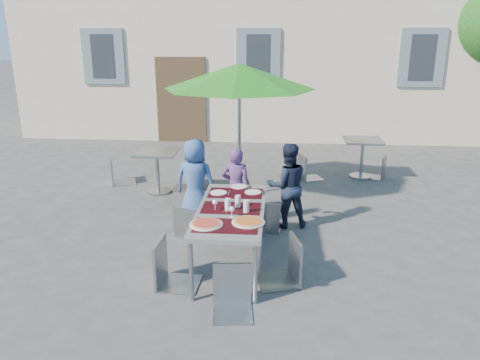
# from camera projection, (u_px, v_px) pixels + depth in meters

# --- Properties ---
(ground) EXTENTS (90.00, 90.00, 0.00)m
(ground) POSITION_uv_depth(u_px,v_px,m) (224.00, 290.00, 5.27)
(ground) COLOR #3E3F41
(ground) RESTS_ON ground
(dining_table) EXTENTS (0.80, 1.85, 0.76)m
(dining_table) POSITION_uv_depth(u_px,v_px,m) (231.00, 212.00, 5.65)
(dining_table) COLOR #4C4C51
(dining_table) RESTS_ON ground
(pizza_near_left) EXTENTS (0.37, 0.37, 0.03)m
(pizza_near_left) POSITION_uv_depth(u_px,v_px,m) (206.00, 224.00, 5.12)
(pizza_near_left) COLOR white
(pizza_near_left) RESTS_ON dining_table
(pizza_near_right) EXTENTS (0.37, 0.37, 0.03)m
(pizza_near_right) POSITION_uv_depth(u_px,v_px,m) (248.00, 221.00, 5.18)
(pizza_near_right) COLOR white
(pizza_near_right) RESTS_ON dining_table
(glassware) EXTENTS (0.44, 0.40, 0.15)m
(glassware) POSITION_uv_depth(u_px,v_px,m) (234.00, 205.00, 5.52)
(glassware) COLOR silver
(glassware) RESTS_ON dining_table
(place_settings) EXTENTS (0.71, 0.50, 0.01)m
(place_settings) POSITION_uv_depth(u_px,v_px,m) (237.00, 190.00, 6.24)
(place_settings) COLOR white
(place_settings) RESTS_ON dining_table
(child_0) EXTENTS (0.70, 0.52, 1.28)m
(child_0) POSITION_uv_depth(u_px,v_px,m) (195.00, 181.00, 7.05)
(child_0) COLOR #375997
(child_0) RESTS_ON ground
(child_1) EXTENTS (0.47, 0.34, 1.21)m
(child_1) POSITION_uv_depth(u_px,v_px,m) (236.00, 187.00, 6.86)
(child_1) COLOR #57346C
(child_1) RESTS_ON ground
(child_2) EXTENTS (0.68, 0.49, 1.27)m
(child_2) POSITION_uv_depth(u_px,v_px,m) (287.00, 186.00, 6.85)
(child_2) COLOR #171E33
(child_2) RESTS_ON ground
(chair_0) EXTENTS (0.51, 0.51, 0.86)m
(chair_0) POSITION_uv_depth(u_px,v_px,m) (188.00, 204.00, 6.50)
(chair_0) COLOR gray
(chair_0) RESTS_ON ground
(chair_1) EXTENTS (0.50, 0.50, 0.85)m
(chair_1) POSITION_uv_depth(u_px,v_px,m) (248.00, 196.00, 6.81)
(chair_1) COLOR gray
(chair_1) RESTS_ON ground
(chair_2) EXTENTS (0.44, 0.44, 0.88)m
(chair_2) POSITION_uv_depth(u_px,v_px,m) (268.00, 198.00, 6.69)
(chair_2) COLOR slate
(chair_2) RESTS_ON ground
(chair_3) EXTENTS (0.48, 0.48, 1.03)m
(chair_3) POSITION_uv_depth(u_px,v_px,m) (168.00, 236.00, 5.21)
(chair_3) COLOR #93979F
(chair_3) RESTS_ON ground
(chair_4) EXTENTS (0.56, 0.55, 1.02)m
(chair_4) POSITION_uv_depth(u_px,v_px,m) (287.00, 234.00, 5.27)
(chair_4) COLOR gray
(chair_4) RESTS_ON ground
(chair_5) EXTENTS (0.45, 0.45, 0.92)m
(chair_5) POSITION_uv_depth(u_px,v_px,m) (232.00, 263.00, 4.74)
(chair_5) COLOR gray
(chair_5) RESTS_ON ground
(patio_umbrella) EXTENTS (2.54, 2.54, 2.30)m
(patio_umbrella) POSITION_uv_depth(u_px,v_px,m) (239.00, 77.00, 7.71)
(patio_umbrella) COLOR #97999E
(patio_umbrella) RESTS_ON ground
(cafe_table_0) EXTENTS (0.72, 0.72, 0.77)m
(cafe_table_0) POSITION_uv_depth(u_px,v_px,m) (157.00, 164.00, 8.34)
(cafe_table_0) COLOR #97999E
(cafe_table_0) RESTS_ON ground
(bg_chair_l_0) EXTENTS (0.56, 0.56, 0.98)m
(bg_chair_l_0) POSITION_uv_depth(u_px,v_px,m) (116.00, 154.00, 8.86)
(bg_chair_l_0) COLOR gray
(bg_chair_l_0) RESTS_ON ground
(bg_chair_r_0) EXTENTS (0.49, 0.49, 1.03)m
(bg_chair_r_0) POSITION_uv_depth(u_px,v_px,m) (190.00, 157.00, 8.51)
(bg_chair_r_0) COLOR gray
(bg_chair_r_0) RESTS_ON ground
(cafe_table_1) EXTENTS (0.73, 0.73, 0.78)m
(cafe_table_1) POSITION_uv_depth(u_px,v_px,m) (362.00, 151.00, 9.24)
(cafe_table_1) COLOR #97999E
(cafe_table_1) RESTS_ON ground
(bg_chair_l_1) EXTENTS (0.54, 0.54, 0.94)m
(bg_chair_l_1) POSITION_uv_depth(u_px,v_px,m) (307.00, 152.00, 9.12)
(bg_chair_l_1) COLOR gray
(bg_chair_l_1) RESTS_ON ground
(bg_chair_r_1) EXTENTS (0.50, 0.50, 0.88)m
(bg_chair_r_1) POSITION_uv_depth(u_px,v_px,m) (380.00, 153.00, 9.21)
(bg_chair_r_1) COLOR gray
(bg_chair_r_1) RESTS_ON ground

